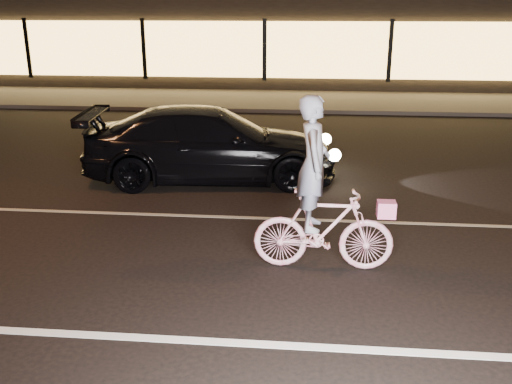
# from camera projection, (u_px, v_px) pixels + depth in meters

# --- Properties ---
(ground) EXTENTS (90.00, 90.00, 0.00)m
(ground) POSITION_uv_depth(u_px,v_px,m) (171.00, 272.00, 7.25)
(ground) COLOR black
(ground) RESTS_ON ground
(lane_stripe_near) EXTENTS (60.00, 0.12, 0.01)m
(lane_stripe_near) POSITION_uv_depth(u_px,v_px,m) (137.00, 337.00, 5.84)
(lane_stripe_near) COLOR silver
(lane_stripe_near) RESTS_ON ground
(lane_stripe_far) EXTENTS (60.00, 0.10, 0.01)m
(lane_stripe_far) POSITION_uv_depth(u_px,v_px,m) (200.00, 216.00, 9.14)
(lane_stripe_far) COLOR gray
(lane_stripe_far) RESTS_ON ground
(sidewalk) EXTENTS (30.00, 4.00, 0.12)m
(sidewalk) POSITION_uv_depth(u_px,v_px,m) (260.00, 100.00, 19.51)
(sidewalk) COLOR #383533
(sidewalk) RESTS_ON ground
(storefront) EXTENTS (25.40, 8.42, 4.20)m
(storefront) POSITION_uv_depth(u_px,v_px,m) (272.00, 29.00, 24.48)
(storefront) COLOR black
(storefront) RESTS_ON ground
(cyclist) EXTENTS (1.78, 0.61, 2.24)m
(cyclist) POSITION_uv_depth(u_px,v_px,m) (321.00, 210.00, 7.13)
(cyclist) COLOR #DE436D
(cyclist) RESTS_ON ground
(sedan) EXTENTS (4.94, 2.44, 1.38)m
(sedan) POSITION_uv_depth(u_px,v_px,m) (211.00, 144.00, 10.86)
(sedan) COLOR black
(sedan) RESTS_ON ground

